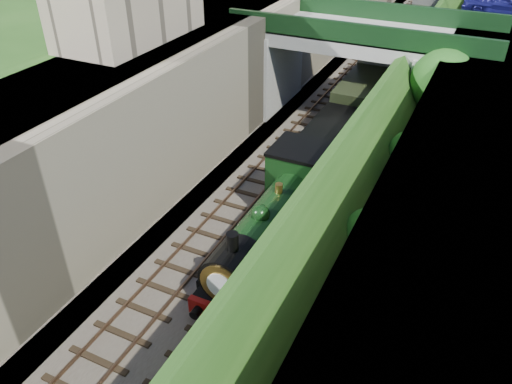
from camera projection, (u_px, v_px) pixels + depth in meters
name	position (u px, v px, depth m)	size (l,w,h in m)	color
trackbed	(330.00, 143.00, 31.27)	(10.00, 90.00, 0.20)	#473F38
retaining_wall	(251.00, 77.00, 31.39)	(1.00, 90.00, 7.00)	#756B56
street_plateau_left	(203.00, 69.00, 32.66)	(6.00, 90.00, 7.00)	#262628
street_plateau_right	(507.00, 128.00, 26.17)	(8.00, 90.00, 6.25)	#262628
embankment_slope	(407.00, 142.00, 25.80)	(4.63, 90.00, 6.36)	#1E4714
track_left	(300.00, 135.00, 31.91)	(2.50, 90.00, 0.20)	black
track_right	(349.00, 145.00, 30.76)	(2.50, 90.00, 0.20)	black
road_bridge	(369.00, 64.00, 31.76)	(16.00, 6.40, 7.25)	gray
tree	(445.00, 84.00, 27.29)	(3.60, 3.80, 6.60)	black
car_blue	(501.00, 3.00, 32.90)	(1.90, 4.72, 1.61)	navy
locomotive	(276.00, 221.00, 21.41)	(3.10, 10.22, 3.83)	black
tender	(331.00, 152.00, 27.10)	(2.70, 6.00, 3.05)	black
coach_front	(386.00, 72.00, 36.35)	(2.90, 18.00, 3.70)	black
coach_middle	(430.00, 14.00, 50.51)	(2.90, 18.00, 3.70)	black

